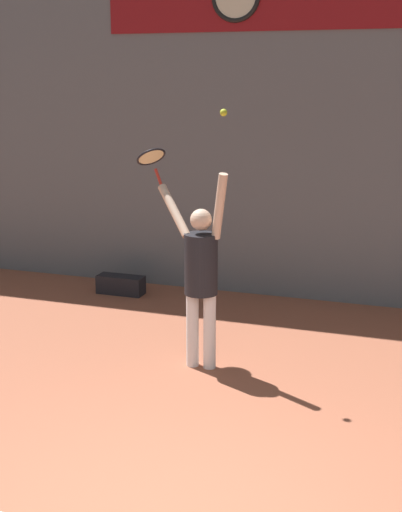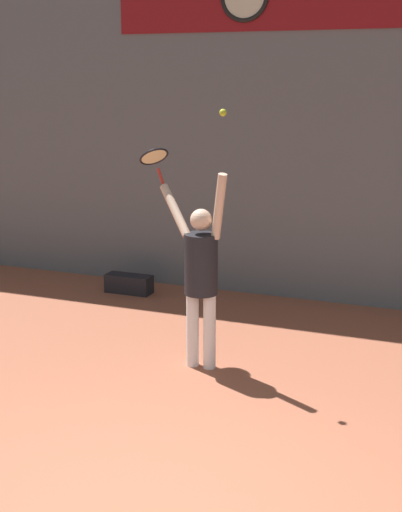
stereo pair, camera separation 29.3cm
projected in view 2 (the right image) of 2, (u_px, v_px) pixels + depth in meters
name	position (u px, v px, depth m)	size (l,w,h in m)	color
back_wall	(330.00, 113.00, 9.07)	(18.00, 0.10, 5.00)	slate
tennis_player	(201.00, 271.00, 7.23)	(0.92, 0.55, 2.06)	white
tennis_racket	(154.00, 158.00, 7.62)	(0.41, 0.42, 0.41)	red
tennis_ball	(223.00, 113.00, 6.68)	(0.07, 0.07, 0.07)	#CCDB2D
equipment_bag	(129.00, 284.00, 9.99)	(0.66, 0.25, 0.26)	black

